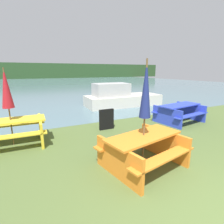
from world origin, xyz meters
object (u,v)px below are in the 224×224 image
(umbrella_crimson, at_px, (6,89))
(boat, at_px, (120,98))
(umbrella_navy, at_px, (146,90))
(picnic_table_yellow, at_px, (12,130))
(signboard, at_px, (107,119))
(picnic_table_orange, at_px, (143,147))
(picnic_table_blue, at_px, (179,111))

(umbrella_crimson, distance_m, boat, 6.77)
(umbrella_navy, distance_m, boat, 7.03)
(picnic_table_yellow, xyz_separation_m, umbrella_crimson, (0.00, 0.00, 1.16))
(picnic_table_yellow, distance_m, umbrella_crimson, 1.16)
(umbrella_navy, distance_m, signboard, 2.97)
(picnic_table_orange, relative_size, boat, 0.43)
(umbrella_crimson, height_order, boat, umbrella_crimson)
(umbrella_navy, bearing_deg, picnic_table_orange, 180.00)
(picnic_table_orange, relative_size, picnic_table_yellow, 1.07)
(picnic_table_orange, height_order, umbrella_crimson, umbrella_crimson)
(picnic_table_orange, distance_m, picnic_table_blue, 4.05)
(picnic_table_blue, xyz_separation_m, picnic_table_yellow, (-6.09, 0.42, 0.01))
(picnic_table_blue, distance_m, umbrella_navy, 4.24)
(picnic_table_orange, bearing_deg, picnic_table_yellow, 135.84)
(umbrella_navy, relative_size, signboard, 3.11)
(picnic_table_blue, height_order, boat, boat)
(picnic_table_orange, height_order, boat, boat)
(picnic_table_orange, height_order, picnic_table_yellow, picnic_table_yellow)
(umbrella_navy, xyz_separation_m, signboard, (0.31, 2.64, -1.33))
(picnic_table_orange, distance_m, boat, 6.92)
(umbrella_crimson, bearing_deg, picnic_table_yellow, 180.00)
(picnic_table_yellow, bearing_deg, boat, 33.68)
(picnic_table_orange, bearing_deg, signboard, 83.28)
(picnic_table_orange, relative_size, umbrella_navy, 0.84)
(picnic_table_yellow, xyz_separation_m, umbrella_navy, (2.67, -2.59, 1.25))
(umbrella_navy, bearing_deg, picnic_table_yellow, 135.84)
(umbrella_navy, xyz_separation_m, umbrella_crimson, (-2.67, 2.59, -0.09))
(picnic_table_blue, bearing_deg, umbrella_navy, -147.47)
(picnic_table_blue, relative_size, signboard, 2.70)
(picnic_table_yellow, bearing_deg, signboard, 0.85)
(boat, bearing_deg, umbrella_crimson, -144.55)
(picnic_table_yellow, distance_m, boat, 6.67)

